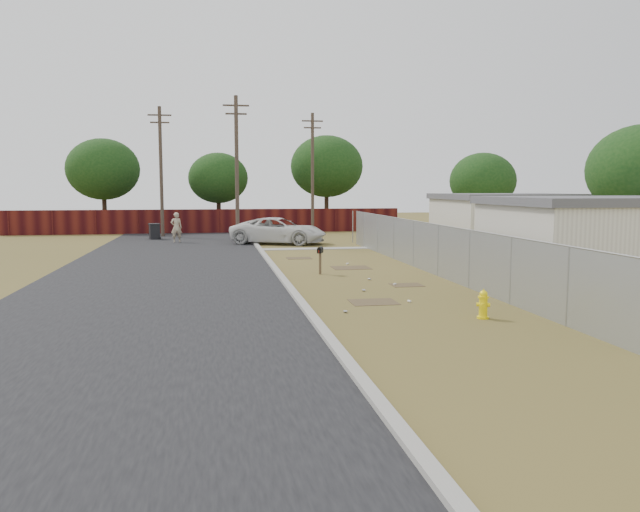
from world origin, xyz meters
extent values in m
plane|color=brown|center=(0.00, 0.00, 0.00)|extent=(120.00, 120.00, 0.00)
cube|color=black|center=(-7.50, 8.00, 0.01)|extent=(9.00, 60.00, 0.02)
cube|color=#9D9B92|center=(-3.00, 8.00, 0.06)|extent=(0.25, 60.00, 0.12)
cube|color=#9D9B92|center=(0.00, 11.50, 0.01)|extent=(6.20, 1.00, 0.03)
cylinder|color=gray|center=(3.10, -9.00, 1.00)|extent=(0.06, 0.06, 2.00)
cylinder|color=gray|center=(3.10, -6.00, 1.00)|extent=(0.06, 0.06, 2.00)
cylinder|color=gray|center=(3.10, -3.00, 1.00)|extent=(0.06, 0.06, 2.00)
cylinder|color=gray|center=(3.10, 0.00, 1.00)|extent=(0.06, 0.06, 2.00)
cylinder|color=gray|center=(3.10, 3.00, 1.00)|extent=(0.06, 0.06, 2.00)
cylinder|color=gray|center=(3.10, 6.00, 1.00)|extent=(0.06, 0.06, 2.00)
cylinder|color=gray|center=(3.10, 9.00, 1.00)|extent=(0.06, 0.06, 2.00)
cylinder|color=gray|center=(3.10, 12.00, 1.00)|extent=(0.06, 0.06, 2.00)
cylinder|color=gray|center=(3.10, 15.00, 1.00)|extent=(0.06, 0.06, 2.00)
cylinder|color=gray|center=(3.10, 1.00, 2.00)|extent=(0.04, 26.00, 0.04)
cube|color=gray|center=(3.10, 1.00, 1.00)|extent=(0.01, 26.00, 2.00)
cube|color=black|center=(3.16, 1.00, 0.30)|extent=(0.03, 26.00, 0.60)
cube|color=#4F1611|center=(-6.00, 25.00, 0.90)|extent=(30.00, 0.12, 1.80)
cylinder|color=#46392E|center=(-4.00, 16.00, 4.50)|extent=(0.24, 0.24, 9.00)
cube|color=#46392E|center=(-4.00, 16.00, 8.40)|extent=(1.60, 0.10, 0.10)
cube|color=#46392E|center=(-4.00, 16.00, 7.90)|extent=(1.30, 0.10, 0.10)
cylinder|color=#46392E|center=(-9.00, 22.00, 4.50)|extent=(0.24, 0.24, 9.00)
cube|color=#46392E|center=(-9.00, 22.00, 8.40)|extent=(1.60, 0.10, 0.10)
cube|color=#46392E|center=(-9.00, 22.00, 7.90)|extent=(1.30, 0.10, 0.10)
cylinder|color=#46392E|center=(2.00, 24.00, 4.50)|extent=(0.24, 0.24, 9.00)
cube|color=#46392E|center=(2.00, 24.00, 8.40)|extent=(1.60, 0.10, 0.10)
cube|color=#46392E|center=(2.00, 24.00, 7.90)|extent=(1.30, 0.10, 0.10)
cube|color=silver|center=(9.00, -2.00, 1.40)|extent=(8.00, 6.00, 2.80)
cube|color=#515157|center=(9.00, -2.00, 2.95)|extent=(8.32, 6.24, 0.30)
cube|color=silver|center=(10.50, 9.00, 1.40)|extent=(7.00, 6.00, 2.80)
cube|color=#515157|center=(10.50, 9.00, 2.95)|extent=(7.28, 6.24, 0.30)
cylinder|color=#322316|center=(-14.00, 29.00, 1.65)|extent=(0.36, 0.36, 3.30)
ellipsoid|color=black|center=(-14.00, 29.00, 4.88)|extent=(5.70, 5.70, 4.84)
cylinder|color=#322316|center=(-5.00, 30.00, 1.43)|extent=(0.36, 0.36, 2.86)
ellipsoid|color=black|center=(-5.00, 30.00, 4.23)|extent=(4.94, 4.94, 4.20)
cylinder|color=#322316|center=(4.00, 29.00, 1.76)|extent=(0.36, 0.36, 3.52)
ellipsoid|color=black|center=(4.00, 29.00, 5.20)|extent=(6.08, 6.08, 5.17)
cylinder|color=#322316|center=(13.00, 18.00, 1.32)|extent=(0.36, 0.36, 2.64)
ellipsoid|color=black|center=(13.00, 18.00, 3.90)|extent=(4.56, 4.56, 3.88)
cylinder|color=#322316|center=(14.00, 3.00, 1.43)|extent=(0.36, 0.36, 2.86)
cylinder|color=yellow|center=(1.45, -7.76, 0.03)|extent=(0.41, 0.41, 0.06)
cylinder|color=yellow|center=(1.45, -7.76, 0.30)|extent=(0.29, 0.29, 0.54)
cylinder|color=yellow|center=(1.45, -7.76, 0.57)|extent=(0.38, 0.38, 0.05)
sphere|color=yellow|center=(1.45, -7.76, 0.65)|extent=(0.28, 0.28, 0.21)
cylinder|color=yellow|center=(1.45, -7.76, 0.76)|extent=(0.05, 0.05, 0.06)
cylinder|color=yellow|center=(1.34, -7.71, 0.37)|extent=(0.12, 0.13, 0.10)
cylinder|color=yellow|center=(1.57, -7.81, 0.37)|extent=(0.12, 0.13, 0.10)
cylinder|color=yellow|center=(1.40, -7.88, 0.37)|extent=(0.16, 0.15, 0.13)
cube|color=brown|center=(-1.34, 1.29, 0.45)|extent=(0.11, 0.11, 0.91)
cube|color=black|center=(-1.34, 1.29, 0.93)|extent=(0.32, 0.46, 0.16)
cylinder|color=black|center=(-1.34, 1.29, 1.02)|extent=(0.32, 0.46, 0.16)
cube|color=red|center=(-1.43, 1.08, 0.93)|extent=(0.03, 0.04, 0.09)
imported|color=silver|center=(-1.55, 14.98, 0.81)|extent=(6.39, 4.77, 1.61)
imported|color=tan|center=(-7.77, 16.98, 0.95)|extent=(0.76, 0.56, 1.89)
cube|color=black|center=(-9.36, 19.66, 0.50)|extent=(0.77, 0.77, 1.00)
cube|color=black|center=(-9.36, 19.66, 1.02)|extent=(0.84, 0.84, 0.08)
cylinder|color=black|center=(-8.97, 19.44, 0.10)|extent=(0.10, 0.21, 0.21)
cylinder|color=white|center=(0.25, -5.22, 0.04)|extent=(0.11, 0.12, 0.07)
cylinder|color=#A1A1A5|center=(-0.61, -3.05, 0.04)|extent=(0.12, 0.10, 0.07)
cylinder|color=white|center=(0.78, -1.92, 0.04)|extent=(0.12, 0.11, 0.07)
cylinder|color=#A1A1A5|center=(-1.97, -6.43, 0.04)|extent=(0.12, 0.10, 0.07)
cylinder|color=white|center=(0.40, 4.17, 0.04)|extent=(0.12, 0.10, 0.07)
cylinder|color=#A1A1A5|center=(0.20, -0.60, 0.04)|extent=(0.12, 0.12, 0.07)
camera|label=1|loc=(-5.54, -22.95, 3.44)|focal=35.00mm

